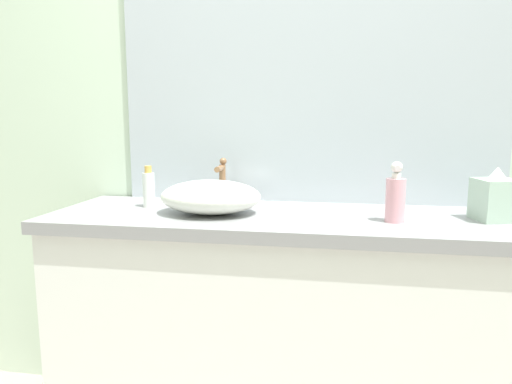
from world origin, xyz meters
TOP-DOWN VIEW (x-y plane):
  - bathroom_wall_rear at (0.00, 0.73)m, footprint 6.00×0.06m
  - vanity_counter at (0.00, 0.42)m, footprint 1.80×0.54m
  - wall_mirror_panel at (0.00, 0.69)m, footprint 1.51×0.01m
  - sink_basin at (-0.32, 0.39)m, footprint 0.36×0.29m
  - faucet at (-0.32, 0.56)m, footprint 0.03×0.11m
  - soap_dispenser at (0.31, 0.36)m, footprint 0.06×0.06m
  - lotion_bottle at (-0.59, 0.47)m, footprint 0.05×0.05m
  - tissue_box at (0.63, 0.44)m, footprint 0.15×0.15m

SIDE VIEW (x-z plane):
  - vanity_counter at x=0.00m, z-range 0.00..0.90m
  - sink_basin at x=-0.32m, z-range 0.90..1.02m
  - lotion_bottle at x=-0.59m, z-range 0.89..1.05m
  - tissue_box at x=0.63m, z-range 0.89..1.07m
  - soap_dispenser at x=0.31m, z-range 0.89..1.08m
  - faucet at x=-0.32m, z-range 0.92..1.10m
  - bathroom_wall_rear at x=0.00m, z-range 0.00..2.60m
  - wall_mirror_panel at x=0.00m, z-range 0.90..1.93m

